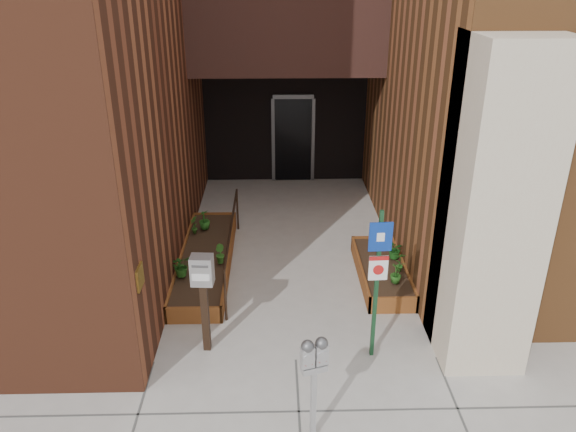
{
  "coord_description": "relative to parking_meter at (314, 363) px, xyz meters",
  "views": [
    {
      "loc": [
        -0.27,
        -6.37,
        5.12
      ],
      "look_at": [
        -0.06,
        1.8,
        1.42
      ],
      "focal_mm": 35.0,
      "sensor_mm": 36.0,
      "label": 1
    }
  ],
  "objects": [
    {
      "name": "planter_right",
      "position": [
        1.46,
        3.6,
        -0.95
      ],
      "size": [
        0.8,
        2.2,
        0.3
      ],
      "color": "brown",
      "rests_on": "ground"
    },
    {
      "name": "shrub_right_a",
      "position": [
        1.56,
        2.98,
        -0.62
      ],
      "size": [
        0.2,
        0.2,
        0.33
      ],
      "primitive_type": "imported",
      "rotation": [
        0.0,
        0.0,
        1.65
      ],
      "color": "#225418",
      "rests_on": "planter_right"
    },
    {
      "name": "payment_dropbox",
      "position": [
        -1.42,
        1.69,
        0.01
      ],
      "size": [
        0.32,
        0.25,
        1.52
      ],
      "color": "black",
      "rests_on": "ground"
    },
    {
      "name": "parking_meter",
      "position": [
        0.0,
        0.0,
        0.0
      ],
      "size": [
        0.33,
        0.2,
        1.4
      ],
      "color": "#ACACAF",
      "rests_on": "ground"
    },
    {
      "name": "shrub_left_c",
      "position": [
        -1.81,
        5.12,
        -0.59
      ],
      "size": [
        0.31,
        0.31,
        0.39
      ],
      "primitive_type": "imported",
      "rotation": [
        0.0,
        0.0,
        3.99
      ],
      "color": "#24601B",
      "rests_on": "planter_left"
    },
    {
      "name": "shrub_left_d",
      "position": [
        -1.99,
        4.93,
        -0.61
      ],
      "size": [
        0.22,
        0.22,
        0.35
      ],
      "primitive_type": "imported",
      "rotation": [
        0.0,
        0.0,
        4.98
      ],
      "color": "#275E1B",
      "rests_on": "planter_left"
    },
    {
      "name": "shrub_right_b",
      "position": [
        1.71,
        3.35,
        -0.61
      ],
      "size": [
        0.2,
        0.2,
        0.36
      ],
      "primitive_type": "imported",
      "rotation": [
        0.0,
        0.0,
        3.22
      ],
      "color": "#215E1B",
      "rests_on": "planter_right"
    },
    {
      "name": "ground",
      "position": [
        -0.14,
        1.4,
        -1.08
      ],
      "size": [
        80.0,
        80.0,
        0.0
      ],
      "primitive_type": "plane",
      "color": "#9E9991",
      "rests_on": "ground"
    },
    {
      "name": "shrub_left_a",
      "position": [
        -1.99,
        3.29,
        -0.6
      ],
      "size": [
        0.47,
        0.47,
        0.37
      ],
      "primitive_type": "imported",
      "rotation": [
        0.0,
        0.0,
        0.62
      ],
      "color": "#215418",
      "rests_on": "planter_left"
    },
    {
      "name": "planter_left",
      "position": [
        -1.69,
        4.1,
        -0.95
      ],
      "size": [
        0.9,
        3.6,
        0.3
      ],
      "color": "brown",
      "rests_on": "ground"
    },
    {
      "name": "shrub_right_c",
      "position": [
        1.71,
        3.79,
        -0.61
      ],
      "size": [
        0.35,
        0.35,
        0.35
      ],
      "primitive_type": "imported",
      "rotation": [
        0.0,
        0.0,
        4.56
      ],
      "color": "#1A5618",
      "rests_on": "planter_right"
    },
    {
      "name": "shrub_left_b",
      "position": [
        -1.39,
        3.73,
        -0.62
      ],
      "size": [
        0.25,
        0.25,
        0.34
      ],
      "primitive_type": "imported",
      "rotation": [
        0.0,
        0.0,
        2.14
      ],
      "color": "#2B631C",
      "rests_on": "planter_left"
    },
    {
      "name": "handrail",
      "position": [
        -1.19,
        4.05,
        -0.34
      ],
      "size": [
        0.04,
        3.34,
        0.9
      ],
      "color": "black",
      "rests_on": "ground"
    },
    {
      "name": "sign_post",
      "position": [
        0.94,
        1.49,
        0.3
      ],
      "size": [
        0.31,
        0.08,
        2.25
      ],
      "color": "#153B20",
      "rests_on": "ground"
    }
  ]
}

